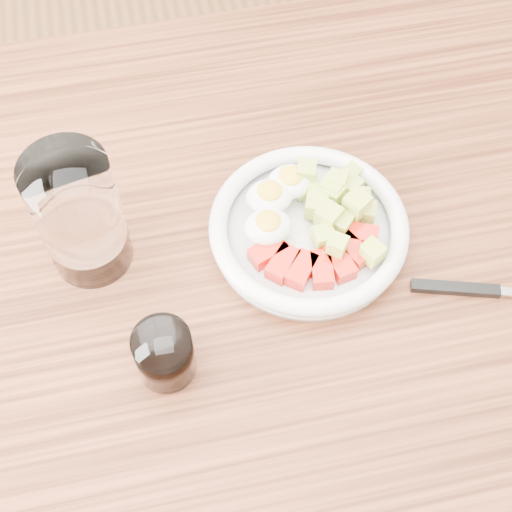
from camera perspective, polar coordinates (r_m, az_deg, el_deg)
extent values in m
plane|color=brown|center=(1.54, 0.46, -15.66)|extent=(4.00, 4.00, 0.00)
cube|color=brown|center=(0.84, 0.81, -2.19)|extent=(1.50, 0.90, 0.04)
cylinder|color=white|center=(0.85, 4.17, 1.75)|extent=(0.23, 0.23, 0.01)
torus|color=white|center=(0.83, 4.24, 2.39)|extent=(0.23, 0.23, 0.02)
cube|color=red|center=(0.81, 0.97, 0.30)|extent=(0.05, 0.04, 0.02)
cube|color=red|center=(0.81, 2.15, -0.63)|extent=(0.05, 0.05, 0.02)
cube|color=red|center=(0.80, 3.67, -1.13)|extent=(0.05, 0.05, 0.02)
cube|color=red|center=(0.81, 5.27, -1.10)|extent=(0.03, 0.05, 0.02)
cube|color=red|center=(0.81, 6.70, -0.56)|extent=(0.03, 0.05, 0.02)
cube|color=red|center=(0.82, 7.74, 0.40)|extent=(0.04, 0.05, 0.02)
cube|color=red|center=(0.83, 8.24, 1.62)|extent=(0.05, 0.04, 0.02)
ellipsoid|color=white|center=(0.84, 1.08, 4.76)|extent=(0.06, 0.05, 0.03)
ellipsoid|color=yellow|center=(0.83, 1.10, 5.25)|extent=(0.03, 0.03, 0.01)
ellipsoid|color=white|center=(0.86, 2.75, 5.94)|extent=(0.06, 0.05, 0.03)
ellipsoid|color=yellow|center=(0.85, 2.79, 6.44)|extent=(0.03, 0.03, 0.01)
ellipsoid|color=white|center=(0.82, 0.97, 2.35)|extent=(0.06, 0.05, 0.03)
ellipsoid|color=yellow|center=(0.81, 0.98, 2.83)|extent=(0.03, 0.03, 0.01)
cube|color=#C2CC4E|center=(0.88, 7.68, 6.53)|extent=(0.03, 0.03, 0.02)
cube|color=#C2CC4E|center=(0.84, 4.86, 3.98)|extent=(0.03, 0.03, 0.03)
cube|color=#C2CC4E|center=(0.85, 4.06, 6.73)|extent=(0.03, 0.03, 0.02)
cube|color=#C2CC4E|center=(0.83, 5.84, 3.20)|extent=(0.04, 0.04, 0.03)
cube|color=#C2CC4E|center=(0.85, 8.79, 3.48)|extent=(0.03, 0.03, 0.02)
cube|color=#C2CC4E|center=(0.84, 6.54, 2.71)|extent=(0.03, 0.03, 0.02)
cube|color=#C2CC4E|center=(0.86, 4.18, 5.55)|extent=(0.03, 0.03, 0.02)
cube|color=#C2CC4E|center=(0.81, 9.31, 0.25)|extent=(0.03, 0.03, 0.02)
cube|color=#C2CC4E|center=(0.86, 7.55, 5.52)|extent=(0.03, 0.03, 0.02)
cube|color=#C2CC4E|center=(0.85, 6.21, 5.01)|extent=(0.03, 0.03, 0.02)
cube|color=#C2CC4E|center=(0.85, 6.51, 5.95)|extent=(0.03, 0.03, 0.02)
cube|color=#C2CC4E|center=(0.85, 6.10, 5.42)|extent=(0.03, 0.03, 0.02)
cube|color=#C2CC4E|center=(0.85, 8.22, 4.44)|extent=(0.03, 0.03, 0.02)
cube|color=#C2CC4E|center=(0.86, 7.83, 4.56)|extent=(0.03, 0.03, 0.02)
cube|color=#C2CC4E|center=(0.82, 9.22, 0.39)|extent=(0.03, 0.03, 0.02)
cube|color=#C2CC4E|center=(0.83, 6.77, 2.61)|extent=(0.03, 0.03, 0.02)
cube|color=#C2CC4E|center=(0.83, 8.06, 4.14)|extent=(0.03, 0.03, 0.03)
cube|color=#C2CC4E|center=(0.80, 6.52, 0.90)|extent=(0.03, 0.03, 0.02)
cube|color=#C2CC4E|center=(0.84, 4.93, 4.65)|extent=(0.03, 0.03, 0.02)
cube|color=#C2CC4E|center=(0.82, 5.44, 1.54)|extent=(0.03, 0.03, 0.02)
cube|color=#C2CC4E|center=(0.86, 4.25, 5.30)|extent=(0.02, 0.02, 0.02)
cube|color=black|center=(0.84, 15.66, -2.51)|extent=(0.10, 0.04, 0.01)
cylinder|color=white|center=(0.79, -13.95, 3.17)|extent=(0.09, 0.09, 0.17)
cylinder|color=white|center=(0.75, -7.34, -7.79)|extent=(0.06, 0.06, 0.07)
cylinder|color=black|center=(0.75, -7.33, -7.84)|extent=(0.05, 0.05, 0.06)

